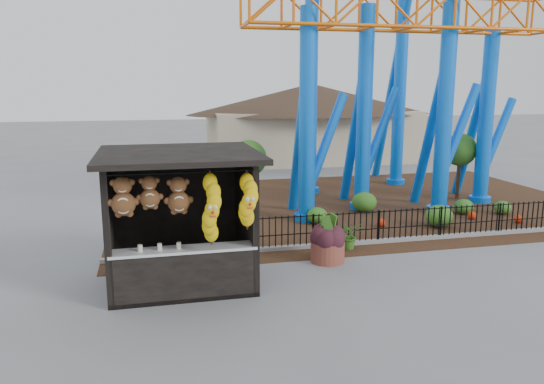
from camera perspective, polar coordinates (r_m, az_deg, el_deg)
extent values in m
plane|color=slate|center=(12.28, 5.11, -10.41)|extent=(120.00, 120.00, 0.00)
cube|color=#331E11|center=(20.80, 8.70, -1.28)|extent=(18.00, 12.00, 0.02)
cube|color=gray|center=(16.40, 15.20, -4.86)|extent=(18.00, 0.18, 0.12)
cube|color=black|center=(12.84, -9.63, -9.29)|extent=(3.20, 2.60, 0.10)
cube|color=black|center=(13.60, -10.18, -1.72)|extent=(3.20, 0.12, 3.00)
cube|color=black|center=(12.42, -16.97, -3.33)|extent=(0.12, 2.60, 3.00)
cube|color=black|center=(12.57, -2.83, -2.65)|extent=(0.12, 2.60, 3.00)
cube|color=black|center=(11.86, -10.04, 4.01)|extent=(3.50, 3.40, 0.12)
cube|color=black|center=(11.23, -17.30, -4.91)|extent=(0.14, 0.14, 3.00)
cube|color=black|center=(11.40, -1.76, -4.13)|extent=(0.14, 0.14, 3.00)
cube|color=black|center=(11.68, -9.37, -8.80)|extent=(3.00, 0.50, 1.10)
cube|color=silver|center=(11.50, -9.47, -6.13)|extent=(3.10, 0.55, 0.06)
cylinder|color=black|center=(10.71, -9.63, 2.08)|extent=(2.90, 0.04, 0.04)
cylinder|color=blue|center=(17.60, 3.84, 8.01)|extent=(0.56, 0.56, 7.00)
cylinder|color=blue|center=(18.12, 3.69, -2.72)|extent=(0.84, 0.84, 0.24)
cylinder|color=blue|center=(19.57, 9.90, 8.66)|extent=(0.56, 0.56, 7.30)
cylinder|color=blue|center=(20.05, 9.55, -1.46)|extent=(0.84, 0.84, 0.24)
cylinder|color=blue|center=(19.63, 18.11, 8.57)|extent=(0.56, 0.56, 7.50)
cylinder|color=blue|center=(20.12, 17.46, -1.80)|extent=(0.84, 0.84, 0.24)
cylinder|color=blue|center=(22.03, 22.03, 7.39)|extent=(0.56, 0.56, 6.60)
cylinder|color=blue|center=(22.44, 21.42, -0.72)|extent=(0.84, 0.84, 0.24)
cylinder|color=blue|center=(22.31, 4.20, 11.96)|extent=(0.56, 0.56, 9.50)
cylinder|color=blue|center=(22.75, 4.03, 0.22)|extent=(0.84, 0.84, 0.24)
cylinder|color=blue|center=(24.93, 13.68, 12.77)|extent=(0.56, 0.56, 10.50)
cylinder|color=blue|center=(25.32, 13.13, 1.10)|extent=(0.84, 0.84, 0.24)
cylinder|color=blue|center=(18.53, 2.98, 5.48)|extent=(0.36, 2.21, 5.85)
cylinder|color=blue|center=(18.19, 5.63, 4.77)|extent=(1.62, 0.32, 3.73)
cylinder|color=blue|center=(20.46, 8.82, 6.25)|extent=(0.36, 2.29, 6.10)
cylinder|color=blue|center=(20.21, 11.30, 5.58)|extent=(1.67, 0.32, 3.88)
cylinder|color=blue|center=(20.47, 16.64, 6.12)|extent=(0.36, 2.34, 6.26)
cylinder|color=blue|center=(20.33, 19.17, 5.40)|extent=(1.71, 0.32, 3.99)
cylinder|color=blue|center=(22.83, 20.58, 5.53)|extent=(0.36, 2.10, 5.53)
cylinder|color=blue|center=(22.75, 22.86, 4.92)|extent=(1.54, 0.32, 3.52)
cylinder|color=brown|center=(14.04, 5.99, -6.39)|extent=(0.98, 0.98, 0.54)
ellipsoid|color=#32141C|center=(13.87, 6.04, -4.06)|extent=(0.70, 0.70, 0.64)
imported|color=#1A5519|center=(15.12, 8.27, -4.63)|extent=(0.74, 0.65, 0.80)
ellipsoid|color=#2F5F1C|center=(17.66, 4.88, -2.55)|extent=(0.68, 0.68, 0.55)
ellipsoid|color=#2F5F1C|center=(18.04, 17.53, -2.48)|extent=(0.89, 0.89, 0.72)
ellipsoid|color=#2F5F1C|center=(20.12, 19.92, -1.48)|extent=(0.67, 0.67, 0.54)
ellipsoid|color=#2F5F1C|center=(19.52, 9.89, -1.07)|extent=(0.90, 0.90, 0.72)
ellipsoid|color=#2F5F1C|center=(20.60, 23.56, -1.54)|extent=(0.60, 0.60, 0.48)
sphere|color=red|center=(16.14, 7.43, -4.46)|extent=(0.28, 0.28, 0.28)
sphere|color=red|center=(17.60, 11.65, -3.25)|extent=(0.28, 0.28, 0.28)
sphere|color=red|center=(19.45, 20.70, -2.36)|extent=(0.28, 0.28, 0.28)
sphere|color=red|center=(19.51, 24.98, -2.66)|extent=(0.28, 0.28, 0.28)
cube|color=#BFAD8C|center=(32.41, 4.18, 6.07)|extent=(12.00, 6.00, 3.00)
cone|color=#332319|center=(32.27, 4.25, 10.32)|extent=(15.00, 15.00, 1.80)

